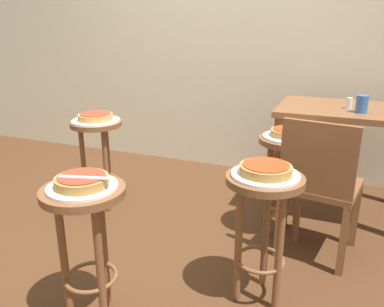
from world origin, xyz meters
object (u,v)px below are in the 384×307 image
at_px(serving_plate_middle, 265,175).
at_px(pizza_rear, 289,132).
at_px(serving_plate_foreground, 82,187).
at_px(serving_plate_rear, 289,137).
at_px(cup_near_edge, 362,104).
at_px(stool_foreground, 86,225).
at_px(pizza_middle, 266,169).
at_px(stool_rear, 287,165).
at_px(wooden_chair, 320,184).
at_px(stool_leftside, 98,145).
at_px(dining_table, 343,127).
at_px(pizza_foreground, 82,181).
at_px(pizza_leftside, 95,117).
at_px(condiment_shaker, 349,103).
at_px(serving_plate_leftside, 96,120).
at_px(stool_middle, 263,211).
at_px(pizza_server_knife, 84,178).

xyz_separation_m(serving_plate_middle, pizza_rear, (0.00, 0.68, 0.03)).
height_order(serving_plate_foreground, serving_plate_rear, same).
bearing_deg(cup_near_edge, stool_foreground, -126.31).
bearing_deg(serving_plate_foreground, pizza_middle, 31.82).
relative_size(pizza_middle, serving_plate_rear, 0.75).
bearing_deg(stool_rear, pizza_rear, -90.00).
xyz_separation_m(cup_near_edge, wooden_chair, (-0.18, -0.56, -0.37)).
bearing_deg(stool_leftside, dining_table, 20.05).
bearing_deg(serving_plate_rear, cup_near_edge, 43.57).
relative_size(stool_foreground, stool_rear, 1.00).
bearing_deg(pizza_foreground, pizza_leftside, 122.61).
bearing_deg(pizza_leftside, condiment_shaker, 18.83).
bearing_deg(pizza_rear, pizza_leftside, -176.31).
xyz_separation_m(serving_plate_leftside, cup_near_edge, (1.75, 0.46, 0.16)).
height_order(stool_foreground, serving_plate_foreground, serving_plate_foreground).
bearing_deg(stool_leftside, serving_plate_middle, -23.78).
relative_size(serving_plate_middle, pizza_leftside, 1.29).
height_order(serving_plate_leftside, cup_near_edge, cup_near_edge).
xyz_separation_m(stool_foreground, serving_plate_middle, (0.69, 0.43, 0.18)).
relative_size(pizza_leftside, cup_near_edge, 2.17).
relative_size(serving_plate_middle, wooden_chair, 0.37).
bearing_deg(stool_middle, cup_near_edge, 69.27).
bearing_deg(serving_plate_middle, pizza_middle, -14.04).
bearing_deg(stool_rear, pizza_leftside, -176.31).
height_order(serving_plate_foreground, serving_plate_middle, same).
xyz_separation_m(dining_table, pizza_server_knife, (-0.97, -1.65, 0.09)).
height_order(serving_plate_foreground, wooden_chair, wooden_chair).
relative_size(stool_leftside, pizza_leftside, 2.71).
xyz_separation_m(pizza_rear, dining_table, (0.30, 0.52, -0.06)).
height_order(pizza_foreground, pizza_leftside, same).
relative_size(stool_middle, serving_plate_rear, 2.08).
bearing_deg(wooden_chair, serving_plate_leftside, 176.46).
distance_m(condiment_shaker, pizza_server_knife, 1.89).
xyz_separation_m(stool_foreground, pizza_server_knife, (0.03, -0.02, 0.24)).
xyz_separation_m(serving_plate_leftside, stool_rear, (1.35, 0.09, -0.18)).
relative_size(pizza_foreground, cup_near_edge, 2.01).
distance_m(stool_middle, condiment_shaker, 1.25).
distance_m(stool_foreground, dining_table, 1.92).
bearing_deg(serving_plate_middle, pizza_foreground, -148.18).
xyz_separation_m(serving_plate_middle, cup_near_edge, (0.40, 1.06, 0.16)).
distance_m(stool_leftside, wooden_chair, 1.57).
bearing_deg(serving_plate_foreground, condiment_shaker, 57.49).
distance_m(pizza_foreground, wooden_chair, 1.32).
relative_size(serving_plate_leftside, stool_rear, 0.51).
xyz_separation_m(stool_foreground, cup_near_edge, (1.09, 1.49, 0.35)).
bearing_deg(pizza_leftside, cup_near_edge, 14.86).
relative_size(serving_plate_leftside, dining_table, 0.38).
relative_size(pizza_foreground, dining_table, 0.25).
bearing_deg(dining_table, pizza_rear, -120.18).
relative_size(stool_rear, condiment_shaker, 8.91).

